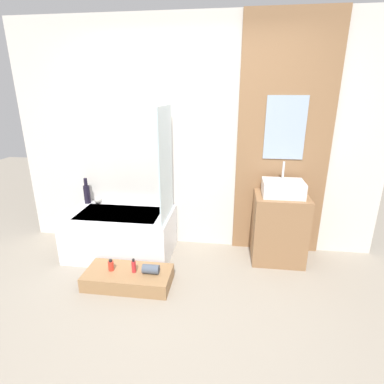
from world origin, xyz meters
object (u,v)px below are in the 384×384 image
object	(u,v)px
vase_tall_dark	(87,193)
vase_round_light	(98,200)
bottle_soap_secondary	(134,266)
wooden_step_bench	(128,278)
bottle_soap_primary	(111,265)
sink	(283,188)
bathtub	(121,233)

from	to	relation	value
vase_tall_dark	vase_round_light	xyz separation A→B (m)	(0.14, -0.01, -0.08)
vase_round_light	bottle_soap_secondary	world-z (taller)	vase_round_light
wooden_step_bench	vase_round_light	distance (m)	1.16
vase_round_light	bottle_soap_secondary	size ratio (longest dim) A/B	0.63
bottle_soap_primary	vase_round_light	bearing A→B (deg)	119.44
vase_tall_dark	bottle_soap_primary	xyz separation A→B (m)	(0.61, -0.84, -0.44)
bottle_soap_secondary	vase_round_light	bearing A→B (deg)	130.15
sink	bottle_soap_primary	world-z (taller)	sink
wooden_step_bench	sink	bearing A→B (deg)	24.28
bottle_soap_secondary	sink	bearing A→B (deg)	25.21
sink	vase_round_light	size ratio (longest dim) A/B	4.72
sink	vase_tall_dark	size ratio (longest dim) A/B	1.34
sink	vase_round_light	world-z (taller)	sink
vase_round_light	bottle_soap_primary	bearing A→B (deg)	-60.56
bathtub	sink	size ratio (longest dim) A/B	2.78
bottle_soap_primary	sink	bearing A→B (deg)	22.08
bathtub	wooden_step_bench	bearing A→B (deg)	-64.58
wooden_step_bench	bottle_soap_primary	size ratio (longest dim) A/B	7.24
wooden_step_bench	bottle_soap_primary	world-z (taller)	bottle_soap_primary
sink	bathtub	bearing A→B (deg)	-176.53
wooden_step_bench	sink	world-z (taller)	sink
bathtub	sink	bearing A→B (deg)	3.47
wooden_step_bench	bottle_soap_secondary	size ratio (longest dim) A/B	5.95
bathtub	bottle_soap_primary	bearing A→B (deg)	-79.73
sink	vase_round_light	distance (m)	2.18
vase_tall_dark	bottle_soap_secondary	bearing A→B (deg)	-44.99
vase_round_light	bathtub	bearing A→B (deg)	-35.15
wooden_step_bench	bottle_soap_primary	bearing A→B (deg)	180.00
bathtub	bottle_soap_secondary	bearing A→B (deg)	-59.65
bathtub	vase_round_light	xyz separation A→B (m)	(-0.37, 0.26, 0.30)
sink	vase_tall_dark	world-z (taller)	sink
vase_tall_dark	bottle_soap_secondary	xyz separation A→B (m)	(0.84, -0.84, -0.43)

